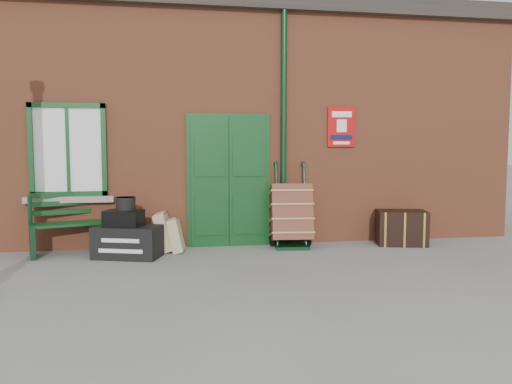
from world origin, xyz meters
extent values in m
plane|color=gray|center=(0.00, 0.00, 0.00)|extent=(80.00, 80.00, 0.00)
cube|color=#A35234|center=(0.00, 3.50, 2.00)|extent=(10.00, 4.00, 4.00)
cube|color=#38302B|center=(0.00, 3.50, 4.15)|extent=(10.30, 4.30, 0.30)
cube|color=#103B17|center=(-0.30, 1.46, 1.10)|extent=(1.42, 0.12, 2.32)
cube|color=white|center=(-2.90, 1.45, 1.65)|extent=(1.20, 0.08, 1.50)
cylinder|color=black|center=(0.65, 1.42, 2.00)|extent=(0.10, 0.10, 4.00)
cube|color=#B70E0D|center=(1.70, 1.47, 2.05)|extent=(0.50, 0.03, 0.70)
cube|color=#103B17|center=(-2.64, 1.25, 0.49)|extent=(1.68, 0.92, 0.04)
cube|color=#103B17|center=(-2.71, 1.48, 0.79)|extent=(1.56, 0.54, 0.43)
cube|color=black|center=(-3.38, 1.01, 0.24)|extent=(0.21, 0.49, 0.49)
cube|color=black|center=(-1.89, 1.49, 0.24)|extent=(0.21, 0.49, 0.49)
cube|color=black|center=(-1.94, 0.78, 0.25)|extent=(1.10, 0.81, 0.49)
cube|color=black|center=(-1.99, 0.78, 0.61)|extent=(0.63, 0.54, 0.25)
cylinder|color=black|center=(-1.96, 0.81, 0.83)|extent=(0.37, 0.37, 0.20)
cube|color=tan|center=(-1.38, 1.18, 0.32)|extent=(0.40, 0.49, 0.65)
cube|color=tan|center=(-1.20, 1.08, 0.28)|extent=(0.32, 0.43, 0.55)
cube|color=black|center=(0.72, 1.05, 0.03)|extent=(0.59, 0.45, 0.06)
cylinder|color=black|center=(0.50, 1.28, 0.72)|extent=(0.09, 0.39, 1.40)
cylinder|color=black|center=(0.98, 1.22, 0.72)|extent=(0.09, 0.39, 1.40)
cylinder|color=black|center=(0.43, 1.31, 0.13)|extent=(0.08, 0.27, 0.26)
cylinder|color=black|center=(1.06, 1.24, 0.13)|extent=(0.08, 0.27, 0.26)
cube|color=brown|center=(0.74, 1.23, 0.57)|extent=(0.76, 0.81, 1.04)
cube|color=black|center=(2.67, 1.05, 0.30)|extent=(0.93, 0.73, 0.60)
camera|label=1|loc=(-1.25, -6.99, 1.67)|focal=35.00mm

